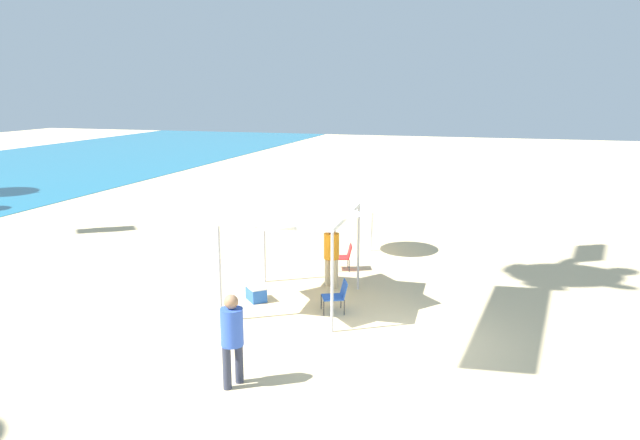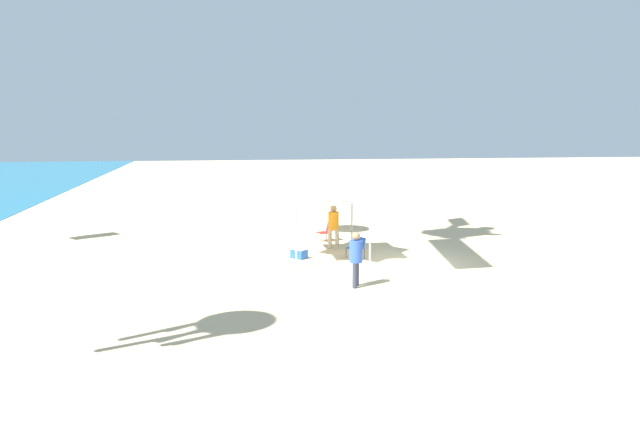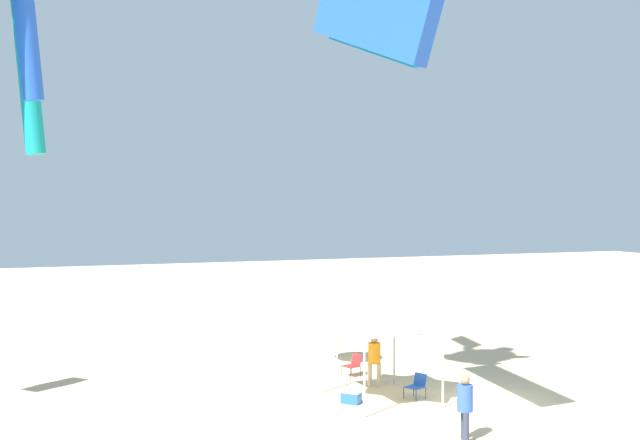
{
  "view_description": "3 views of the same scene",
  "coord_description": "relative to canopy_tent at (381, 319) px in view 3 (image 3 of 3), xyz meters",
  "views": [
    {
      "loc": [
        -12.91,
        -1.9,
        5.65
      ],
      "look_at": [
        1.01,
        2.31,
        2.5
      ],
      "focal_mm": 34.49,
      "sensor_mm": 36.0,
      "label": 1
    },
    {
      "loc": [
        -23.8,
        6.64,
        5.62
      ],
      "look_at": [
        2.01,
        3.44,
        1.47
      ],
      "focal_mm": 37.02,
      "sensor_mm": 36.0,
      "label": 2
    },
    {
      "loc": [
        -20.27,
        13.6,
        6.57
      ],
      "look_at": [
        0.06,
        6.02,
        6.08
      ],
      "focal_mm": 40.96,
      "sensor_mm": 36.0,
      "label": 3
    }
  ],
  "objects": [
    {
      "name": "beach_umbrella",
      "position": [
        5.83,
        -0.88,
        -0.84
      ],
      "size": [
        2.16,
        2.16,
        2.16
      ],
      "color": "silver",
      "rests_on": "ground"
    },
    {
      "name": "ground",
      "position": [
        -1.73,
        -3.24,
        -2.75
      ],
      "size": [
        120.0,
        120.0,
        0.1
      ],
      "primitive_type": "cube",
      "color": "#D6BC8C"
    },
    {
      "name": "folding_chair_left_of_tent",
      "position": [
        3.43,
        -0.47,
        -2.23
      ],
      "size": [
        0.69,
        0.76,
        0.82
      ],
      "rotation": [
        0.0,
        0.0,
        3.47
      ],
      "color": "black",
      "rests_on": "ground"
    },
    {
      "name": "folding_chair_near_cooler",
      "position": [
        -0.24,
        -1.24,
        -2.23
      ],
      "size": [
        0.73,
        0.78,
        0.82
      ],
      "rotation": [
        0.0,
        0.0,
        3.56
      ],
      "color": "black",
      "rests_on": "ground"
    },
    {
      "name": "person_far_stroller",
      "position": [
        1.68,
        -0.54,
        -1.61
      ],
      "size": [
        0.44,
        0.44,
        1.86
      ],
      "rotation": [
        0.0,
        0.0,
        4.14
      ],
      "color": "#C6B28C",
      "rests_on": "ground"
    },
    {
      "name": "kite_parafoil_blue",
      "position": [
        -4.61,
        2.47,
        8.66
      ],
      "size": [
        5.57,
        1.23,
        3.34
      ],
      "rotation": [
        0.0,
        0.0,
        3.28
      ],
      "color": "blue"
    },
    {
      "name": "cooler_box",
      "position": [
        -0.04,
        1.08,
        -2.5
      ],
      "size": [
        0.73,
        0.72,
        0.4
      ],
      "color": "blue",
      "rests_on": "ground"
    },
    {
      "name": "person_beachcomber",
      "position": [
        -4.66,
        -0.37,
        -1.62
      ],
      "size": [
        0.47,
        0.44,
        1.84
      ],
      "rotation": [
        0.0,
        0.0,
        5.94
      ],
      "color": "#33384C",
      "rests_on": "ground"
    },
    {
      "name": "canopy_tent",
      "position": [
        0.0,
        0.0,
        0.0
      ],
      "size": [
        3.42,
        3.01,
        3.02
      ],
      "rotation": [
        0.0,
        0.0,
        0.04
      ],
      "color": "#B7B7BC",
      "rests_on": "ground"
    }
  ]
}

